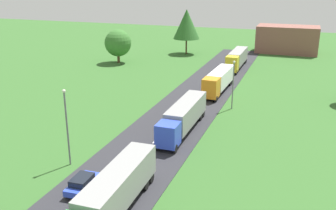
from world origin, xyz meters
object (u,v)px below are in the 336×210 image
object	(u,v)px
truck_third	(219,80)
truck_lead	(112,194)
lamppost_second	(67,124)
lamppost_third	(233,82)
distant_building	(287,39)
truck_second	(183,116)
car_second	(83,183)
tree_birch	(187,24)
truck_fourth	(237,58)
tree_oak	(118,43)

from	to	relation	value
truck_third	truck_lead	bearing A→B (deg)	-90.37
lamppost_second	lamppost_third	bearing A→B (deg)	61.83
lamppost_second	distant_building	bearing A→B (deg)	76.51
truck_lead	lamppost_second	size ratio (longest dim) A/B	1.74
truck_second	distant_building	size ratio (longest dim) A/B	0.90
lamppost_third	distant_building	world-z (taller)	lamppost_third
car_second	lamppost_second	bearing A→B (deg)	134.92
truck_second	tree_birch	xyz separation A→B (m)	(-15.12, 50.32, 5.50)
truck_third	lamppost_second	size ratio (longest dim) A/B	1.56
car_second	lamppost_third	size ratio (longest dim) A/B	0.56
truck_second	lamppost_third	distance (m)	11.92
truck_lead	tree_birch	size ratio (longest dim) A/B	1.28
truck_fourth	tree_oak	bearing A→B (deg)	-171.98
lamppost_second	distant_building	distance (m)	75.81
truck_fourth	car_second	distance (m)	55.62
truck_second	car_second	world-z (taller)	truck_second
truck_third	lamppost_second	bearing A→B (deg)	-105.51
distant_building	car_second	bearing A→B (deg)	-99.84
car_second	tree_birch	world-z (taller)	tree_birch
truck_third	car_second	xyz separation A→B (m)	(-4.69, -36.06, -1.29)
lamppost_second	tree_birch	xyz separation A→B (m)	(-6.59, 63.12, 2.98)
tree_oak	truck_fourth	bearing A→B (deg)	8.02
truck_third	lamppost_third	world-z (taller)	lamppost_third
truck_lead	distant_building	distance (m)	81.07
truck_lead	truck_second	xyz separation A→B (m)	(-0.08, 19.64, -0.02)
truck_second	distant_building	xyz separation A→B (m)	(9.16, 60.91, 1.36)
lamppost_third	car_second	bearing A→B (deg)	-107.04
truck_fourth	distant_building	xyz separation A→B (m)	(9.09, 22.46, 1.29)
truck_third	distant_building	bearing A→B (deg)	78.08
truck_lead	truck_fourth	xyz separation A→B (m)	(-0.01, 58.09, 0.04)
truck_lead	distant_building	xyz separation A→B (m)	(9.08, 80.55, 1.33)
truck_fourth	tree_birch	size ratio (longest dim) A/B	1.22
truck_second	tree_oak	bearing A→B (deg)	127.57
lamppost_third	tree_birch	xyz separation A→B (m)	(-19.32, 39.35, 3.45)
truck_second	truck_fourth	bearing A→B (deg)	89.90
lamppost_second	lamppost_third	size ratio (longest dim) A/B	1.13
car_second	distant_building	xyz separation A→B (m)	(13.52, 77.89, 2.63)
truck_third	tree_birch	world-z (taller)	tree_birch
truck_second	lamppost_second	xyz separation A→B (m)	(-8.52, -12.80, 2.52)
truck_third	tree_birch	bearing A→B (deg)	116.31
car_second	tree_birch	xyz separation A→B (m)	(-10.76, 67.30, 6.77)
tree_oak	tree_birch	size ratio (longest dim) A/B	0.68
truck_second	truck_third	world-z (taller)	truck_third
truck_lead	car_second	bearing A→B (deg)	148.99
car_second	lamppost_third	bearing A→B (deg)	72.96
truck_third	truck_fourth	world-z (taller)	truck_fourth
truck_second	truck_fourth	distance (m)	38.45
tree_oak	distant_building	xyz separation A→B (m)	(35.84, 26.23, -1.11)
truck_fourth	tree_birch	xyz separation A→B (m)	(-15.18, 11.87, 5.43)
truck_fourth	tree_oak	xyz separation A→B (m)	(-26.74, -3.77, 2.40)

